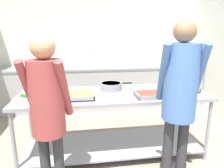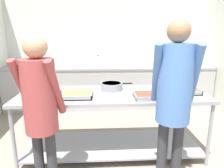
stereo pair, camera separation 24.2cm
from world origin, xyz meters
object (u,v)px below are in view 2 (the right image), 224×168
serving_tray_greens (151,96)px  water_bottle (98,62)px  serving_tray_vegetables (78,95)px  guest_serving_left (174,92)px  broccoli_bowl (27,96)px  sauce_pan (112,86)px  serving_tray_roast (181,91)px  guest_serving_right (40,102)px  plate_stack (52,92)px

serving_tray_greens → water_bottle: (-0.66, 2.07, 0.15)m
serving_tray_vegetables → guest_serving_left: bearing=-32.7°
serving_tray_vegetables → broccoli_bowl: bearing=-177.0°
sauce_pan → serving_tray_greens: bearing=-40.9°
serving_tray_roast → guest_serving_right: size_ratio=0.28×
serving_tray_vegetables → serving_tray_roast: bearing=4.8°
broccoli_bowl → guest_serving_right: bearing=-60.2°
serving_tray_roast → guest_serving_left: 0.86m
guest_serving_left → guest_serving_right: bearing=180.0°
guest_serving_left → serving_tray_vegetables: bearing=147.3°
broccoli_bowl → guest_serving_left: 1.71m
plate_stack → serving_tray_roast: size_ratio=0.58×
serving_tray_greens → serving_tray_roast: same height
guest_serving_right → serving_tray_greens: bearing=24.4°
plate_stack → serving_tray_greens: 1.27m
serving_tray_roast → guest_serving_right: (-1.63, -0.74, 0.13)m
sauce_pan → serving_tray_roast: 0.94m
serving_tray_greens → sauce_pan: bearing=139.1°
plate_stack → water_bottle: (0.58, 1.83, 0.15)m
serving_tray_greens → guest_serving_left: 0.57m
water_bottle → sauce_pan: bearing=-83.0°
broccoli_bowl → serving_tray_vegetables: (0.61, 0.03, -0.01)m
plate_stack → water_bottle: size_ratio=1.03×
serving_tray_vegetables → guest_serving_right: 0.69m
serving_tray_vegetables → sauce_pan: sauce_pan is taller
broccoli_bowl → serving_tray_greens: size_ratio=0.47×
sauce_pan → water_bottle: size_ratio=1.76×
sauce_pan → guest_serving_left: bearing=-59.7°
serving_tray_vegetables → serving_tray_roast: same height
plate_stack → guest_serving_right: 0.78m
serving_tray_roast → guest_serving_left: (-0.38, -0.74, 0.21)m
sauce_pan → serving_tray_roast: (0.92, -0.18, -0.03)m
serving_tray_roast → water_bottle: (-1.12, 1.85, 0.15)m
broccoli_bowl → water_bottle: size_ratio=0.74×
broccoli_bowl → guest_serving_right: size_ratio=0.11×
sauce_pan → guest_serving_left: guest_serving_left is taller
serving_tray_greens → guest_serving_left: (0.08, -0.53, 0.21)m
serving_tray_vegetables → guest_serving_left: (0.98, -0.63, 0.21)m
serving_tray_vegetables → serving_tray_greens: (0.90, -0.10, -0.00)m
guest_serving_left → serving_tray_greens: bearing=98.9°
serving_tray_roast → guest_serving_right: guest_serving_right is taller
sauce_pan → guest_serving_right: (-0.71, -0.92, 0.10)m
broccoli_bowl → plate_stack: bearing=33.4°
serving_tray_greens → guest_serving_left: size_ratio=0.23×
broccoli_bowl → water_bottle: water_bottle is taller
plate_stack → guest_serving_left: 1.55m
sauce_pan → guest_serving_right: size_ratio=0.27×
broccoli_bowl → sauce_pan: 1.10m
broccoli_bowl → plate_stack: broccoli_bowl is taller
broccoli_bowl → guest_serving_left: size_ratio=0.11×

